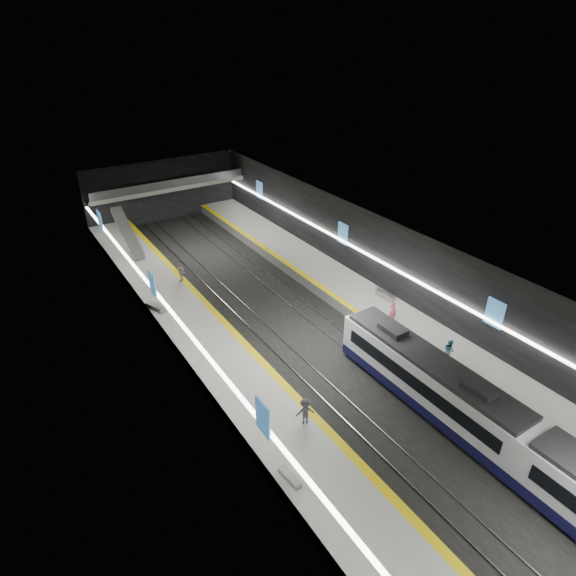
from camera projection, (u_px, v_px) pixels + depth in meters
ground at (321, 351)px, 38.95m from camera, size 70.00×70.00×0.00m
ceiling at (324, 263)px, 35.04m from camera, size 20.00×70.00×0.04m
wall_left at (202, 352)px, 32.27m from camera, size 0.04×70.00×8.00m
wall_right at (415, 276)px, 41.72m from camera, size 0.04×70.00×8.00m
wall_back at (163, 190)px, 62.67m from camera, size 20.00×0.04×8.00m
platform_left at (238, 379)px, 35.16m from camera, size 5.00×70.00×1.00m
tile_surface_left at (238, 374)px, 34.91m from camera, size 5.00×70.00×0.02m
tactile_strip_left at (264, 363)px, 35.94m from camera, size 0.60×70.00×0.02m
platform_right at (390, 319)px, 42.25m from camera, size 5.00×70.00×1.00m
tile_surface_right at (390, 314)px, 42.00m from camera, size 5.00×70.00×0.02m
tactile_strip_right at (371, 321)px, 40.95m from camera, size 0.60×70.00×0.02m
rails at (321, 351)px, 38.92m from camera, size 6.52×70.00×0.12m
train at (529, 452)px, 27.06m from camera, size 2.69×30.04×3.60m
ad_posters at (315, 298)px, 37.48m from camera, size 19.94×53.50×2.20m
cove_light_left at (205, 353)px, 32.46m from camera, size 0.25×68.60×0.12m
cove_light_right at (413, 279)px, 41.72m from camera, size 0.25×68.60×0.12m
mezzanine_bridge at (168, 187)px, 60.64m from camera, size 20.00×3.00×1.50m
escalator at (127, 233)px, 53.06m from camera, size 1.20×7.50×3.92m
bench_left_near at (290, 478)px, 26.77m from camera, size 0.59×1.67×0.40m
bench_left_far at (155, 307)px, 42.51m from camera, size 1.23×2.05×0.48m
bench_right_far at (385, 295)px, 44.40m from camera, size 0.70×2.01×0.48m
passenger_right_a at (393, 312)px, 40.64m from camera, size 0.55×0.73×1.82m
passenger_right_b at (449, 350)px, 35.85m from camera, size 0.98×1.09×1.86m
passenger_left_a at (181, 272)px, 46.95m from camera, size 0.79×1.18×1.87m
passenger_left_b at (305, 412)px, 30.21m from camera, size 1.39×1.06×1.91m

